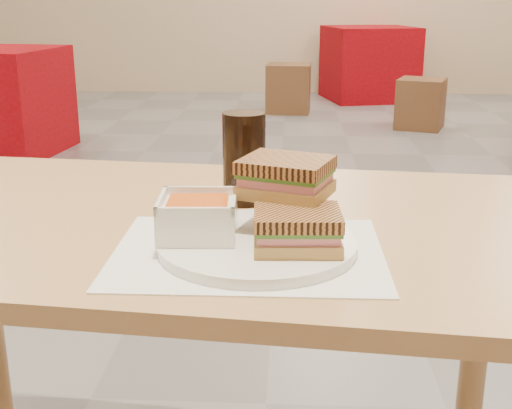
{
  "coord_description": "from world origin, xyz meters",
  "views": [
    {
      "loc": [
        0.06,
        -2.89,
        1.1
      ],
      "look_at": [
        0.01,
        -2.0,
        0.82
      ],
      "focal_mm": 47.46,
      "sensor_mm": 36.0,
      "label": 1
    }
  ],
  "objects_px": {
    "main_table": "(181,280)",
    "bg_chair_2l": "(289,88)",
    "panini_lower": "(297,229)",
    "bg_chair_0r": "(8,121)",
    "plate": "(257,245)",
    "bg_chair_1l": "(421,104)",
    "soup_bowl": "(198,218)",
    "bg_chair_2r": "(373,79)",
    "cola_glass": "(244,158)",
    "bg_table_2": "(369,63)"
  },
  "relations": [
    {
      "from": "bg_chair_2l",
      "to": "plate",
      "type": "bearing_deg",
      "value": -90.21
    },
    {
      "from": "soup_bowl",
      "to": "bg_chair_1l",
      "type": "xyz_separation_m",
      "value": [
        1.23,
        4.87,
        -0.58
      ]
    },
    {
      "from": "main_table",
      "to": "panini_lower",
      "type": "relative_size",
      "value": 10.42
    },
    {
      "from": "bg_chair_1l",
      "to": "bg_chair_2l",
      "type": "relative_size",
      "value": 1.03
    },
    {
      "from": "cola_glass",
      "to": "main_table",
      "type": "bearing_deg",
      "value": -141.9
    },
    {
      "from": "plate",
      "to": "soup_bowl",
      "type": "bearing_deg",
      "value": 170.52
    },
    {
      "from": "bg_table_2",
      "to": "bg_chair_0r",
      "type": "relative_size",
      "value": 2.3
    },
    {
      "from": "bg_table_2",
      "to": "bg_chair_2l",
      "type": "xyz_separation_m",
      "value": [
        -0.86,
        -0.87,
        -0.15
      ]
    },
    {
      "from": "bg_chair_2l",
      "to": "bg_chair_2r",
      "type": "relative_size",
      "value": 0.93
    },
    {
      "from": "main_table",
      "to": "bg_chair_2l",
      "type": "height_order",
      "value": "main_table"
    },
    {
      "from": "main_table",
      "to": "bg_chair_2l",
      "type": "xyz_separation_m",
      "value": [
        0.16,
        5.51,
        -0.41
      ]
    },
    {
      "from": "bg_chair_1l",
      "to": "bg_chair_2l",
      "type": "bearing_deg",
      "value": 145.17
    },
    {
      "from": "panini_lower",
      "to": "bg_chair_1l",
      "type": "bearing_deg",
      "value": 77.52
    },
    {
      "from": "panini_lower",
      "to": "cola_glass",
      "type": "xyz_separation_m",
      "value": [
        -0.09,
        0.26,
        0.04
      ]
    },
    {
      "from": "cola_glass",
      "to": "bg_chair_2r",
      "type": "xyz_separation_m",
      "value": [
        0.95,
        6.19,
        -0.6
      ]
    },
    {
      "from": "cola_glass",
      "to": "panini_lower",
      "type": "bearing_deg",
      "value": -70.95
    },
    {
      "from": "plate",
      "to": "bg_chair_0r",
      "type": "height_order",
      "value": "plate"
    },
    {
      "from": "panini_lower",
      "to": "bg_chair_1l",
      "type": "xyz_separation_m",
      "value": [
        1.09,
        4.91,
        -0.58
      ]
    },
    {
      "from": "plate",
      "to": "bg_table_2",
      "type": "relative_size",
      "value": 0.27
    },
    {
      "from": "panini_lower",
      "to": "bg_chair_2r",
      "type": "xyz_separation_m",
      "value": [
        0.86,
        6.45,
        -0.57
      ]
    },
    {
      "from": "main_table",
      "to": "bg_chair_1l",
      "type": "bearing_deg",
      "value": 74.86
    },
    {
      "from": "main_table",
      "to": "cola_glass",
      "type": "xyz_separation_m",
      "value": [
        0.1,
        0.08,
        0.19
      ]
    },
    {
      "from": "bg_chair_0r",
      "to": "bg_chair_1l",
      "type": "bearing_deg",
      "value": 18.71
    },
    {
      "from": "bg_chair_1l",
      "to": "bg_chair_2l",
      "type": "xyz_separation_m",
      "value": [
        -1.12,
        0.78,
        0.02
      ]
    },
    {
      "from": "plate",
      "to": "soup_bowl",
      "type": "xyz_separation_m",
      "value": [
        -0.09,
        0.01,
        0.03
      ]
    },
    {
      "from": "soup_bowl",
      "to": "cola_glass",
      "type": "bearing_deg",
      "value": 76.86
    },
    {
      "from": "bg_chair_0r",
      "to": "bg_chair_2r",
      "type": "height_order",
      "value": "bg_chair_2r"
    },
    {
      "from": "cola_glass",
      "to": "bg_table_2",
      "type": "distance_m",
      "value": 6.38
    },
    {
      "from": "bg_chair_2r",
      "to": "bg_chair_2l",
      "type": "bearing_deg",
      "value": -139.87
    },
    {
      "from": "cola_glass",
      "to": "bg_chair_2l",
      "type": "bearing_deg",
      "value": 89.42
    },
    {
      "from": "panini_lower",
      "to": "soup_bowl",
      "type": "bearing_deg",
      "value": 163.6
    },
    {
      "from": "plate",
      "to": "panini_lower",
      "type": "xyz_separation_m",
      "value": [
        0.06,
        -0.03,
        0.03
      ]
    },
    {
      "from": "bg_chair_2r",
      "to": "bg_table_2",
      "type": "bearing_deg",
      "value": 110.6
    },
    {
      "from": "cola_glass",
      "to": "bg_table_2",
      "type": "bearing_deg",
      "value": 81.78
    },
    {
      "from": "main_table",
      "to": "panini_lower",
      "type": "xyz_separation_m",
      "value": [
        0.19,
        -0.18,
        0.16
      ]
    },
    {
      "from": "panini_lower",
      "to": "bg_chair_0r",
      "type": "height_order",
      "value": "panini_lower"
    },
    {
      "from": "soup_bowl",
      "to": "panini_lower",
      "type": "distance_m",
      "value": 0.15
    },
    {
      "from": "bg_chair_1l",
      "to": "bg_chair_2r",
      "type": "bearing_deg",
      "value": 98.25
    },
    {
      "from": "bg_chair_1l",
      "to": "bg_chair_2r",
      "type": "relative_size",
      "value": 0.96
    },
    {
      "from": "cola_glass",
      "to": "plate",
      "type": "bearing_deg",
      "value": -81.67
    },
    {
      "from": "bg_chair_1l",
      "to": "bg_chair_0r",
      "type": "bearing_deg",
      "value": -161.29
    },
    {
      "from": "panini_lower",
      "to": "cola_glass",
      "type": "height_order",
      "value": "cola_glass"
    },
    {
      "from": "soup_bowl",
      "to": "cola_glass",
      "type": "relative_size",
      "value": 0.72
    },
    {
      "from": "main_table",
      "to": "bg_chair_2l",
      "type": "bearing_deg",
      "value": 88.37
    },
    {
      "from": "soup_bowl",
      "to": "panini_lower",
      "type": "height_order",
      "value": "soup_bowl"
    },
    {
      "from": "soup_bowl",
      "to": "bg_chair_2l",
      "type": "height_order",
      "value": "soup_bowl"
    },
    {
      "from": "main_table",
      "to": "plate",
      "type": "bearing_deg",
      "value": -48.16
    },
    {
      "from": "bg_table_2",
      "to": "plate",
      "type": "bearing_deg",
      "value": -97.63
    },
    {
      "from": "bg_chair_0r",
      "to": "bg_chair_2l",
      "type": "distance_m",
      "value": 2.72
    },
    {
      "from": "bg_chair_0r",
      "to": "bg_chair_2r",
      "type": "relative_size",
      "value": 0.92
    }
  ]
}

